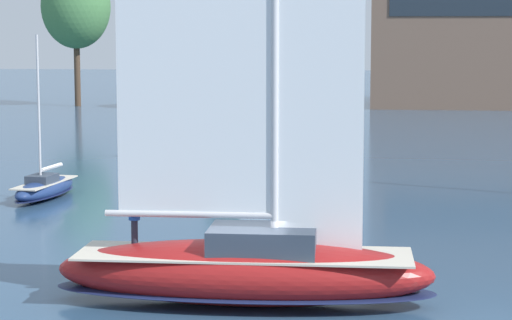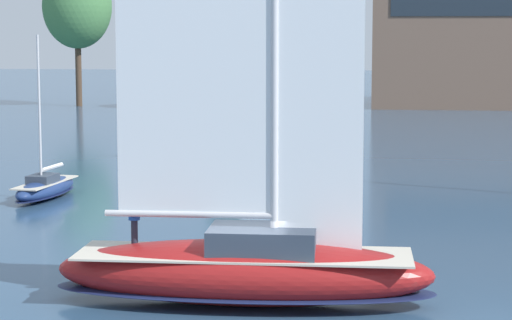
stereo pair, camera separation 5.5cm
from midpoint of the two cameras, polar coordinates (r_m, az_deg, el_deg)
ground_plane at (r=29.69m, az=-0.74°, el=-8.21°), size 400.00×400.00×0.00m
tree_shore_left at (r=104.66m, az=-1.14°, el=8.32°), size 6.97×6.97×14.35m
tree_shore_center at (r=113.36m, az=-10.27°, el=8.62°), size 7.66×7.66×15.76m
sailboat_main at (r=29.39m, az=-0.70°, el=-5.95°), size 11.31×3.34×15.46m
sailboat_moored_mid_channel at (r=59.72m, az=1.34°, el=0.45°), size 8.36×5.31×11.18m
sailboat_moored_far_slip at (r=49.40m, az=-12.01°, el=-1.54°), size 2.18×5.86×7.90m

